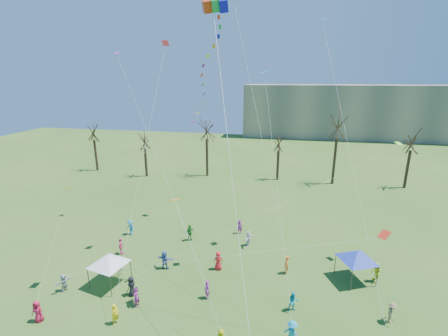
% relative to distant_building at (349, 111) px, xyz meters
% --- Properties ---
extents(distant_building, '(60.00, 14.00, 15.00)m').
position_rel_distant_building_xyz_m(distant_building, '(0.00, 0.00, 0.00)').
color(distant_building, gray).
rests_on(distant_building, ground).
extents(bare_tree_row, '(69.35, 8.36, 12.10)m').
position_rel_distant_building_xyz_m(bare_tree_row, '(-16.44, -45.89, -0.18)').
color(bare_tree_row, black).
rests_on(bare_tree_row, ground).
extents(big_box_kite, '(3.67, 7.95, 24.45)m').
position_rel_distant_building_xyz_m(big_box_kite, '(-23.31, -73.64, 9.78)').
color(big_box_kite, red).
rests_on(big_box_kite, ground).
extents(canopy_tent_white, '(3.61, 3.61, 2.77)m').
position_rel_distant_building_xyz_m(canopy_tent_white, '(-31.49, -76.65, -5.15)').
color(canopy_tent_white, '#3F3F44').
rests_on(canopy_tent_white, ground).
extents(canopy_tent_blue, '(3.41, 3.41, 2.80)m').
position_rel_distant_building_xyz_m(canopy_tent_blue, '(-11.02, -71.91, -5.13)').
color(canopy_tent_blue, '#3F3F44').
rests_on(canopy_tent_blue, ground).
extents(festival_crowd, '(26.34, 16.97, 1.82)m').
position_rel_distant_building_xyz_m(festival_crowd, '(-23.18, -74.86, -6.65)').
color(festival_crowd, '#C7183F').
rests_on(festival_crowd, ground).
extents(small_kites_aloft, '(29.67, 19.52, 35.37)m').
position_rel_distant_building_xyz_m(small_kites_aloft, '(-22.17, -71.17, 6.38)').
color(small_kites_aloft, '#D89C0B').
rests_on(small_kites_aloft, ground).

